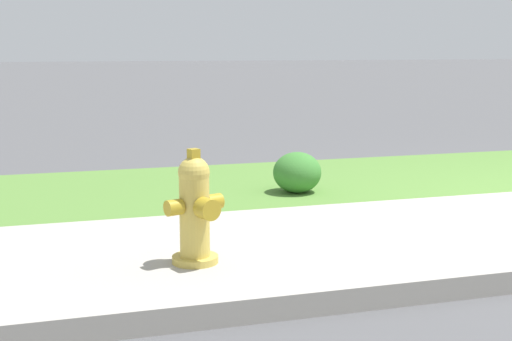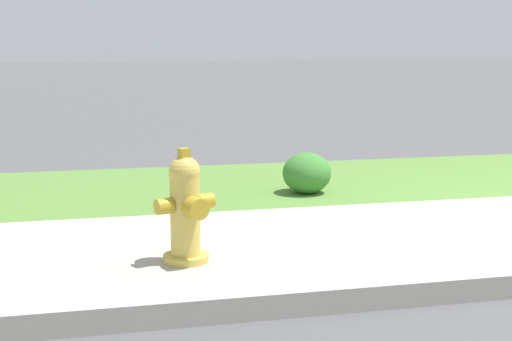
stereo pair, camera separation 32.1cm
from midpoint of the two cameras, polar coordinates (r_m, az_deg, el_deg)
name	(u,v)px [view 1 (the left image)]	position (r m, az deg, el deg)	size (l,w,h in m)	color
grass_verge	(481,170)	(7.50, 16.42, 0.07)	(18.00, 2.15, 0.01)	#568438
fire_hydrant_at_driveway	(195,210)	(4.05, -7.16, -3.20)	(0.36, 0.33, 0.67)	gold
shrub_bush_near_lamp	(297,172)	(6.05, 1.80, -0.17)	(0.41, 0.41, 0.35)	#3D7F33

